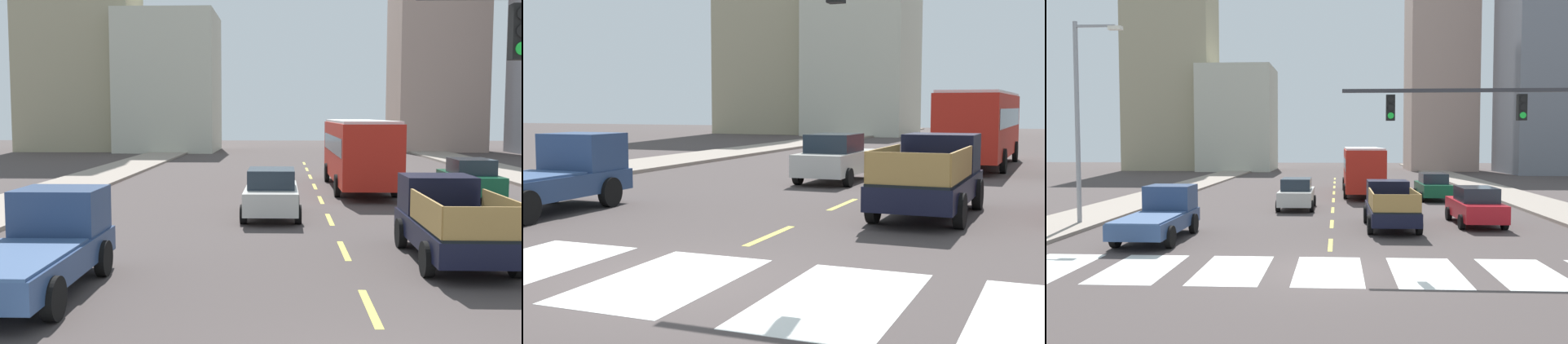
% 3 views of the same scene
% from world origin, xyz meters
% --- Properties ---
extents(ground_plane, '(160.00, 160.00, 0.00)m').
position_xyz_m(ground_plane, '(0.00, 0.00, 0.00)').
color(ground_plane, '#443C3B').
extents(sidewalk_left, '(3.59, 110.00, 0.15)m').
position_xyz_m(sidewalk_left, '(-12.07, 18.00, 0.07)').
color(sidewalk_left, gray).
rests_on(sidewalk_left, ground).
extents(crosswalk_stripe_2, '(1.95, 3.71, 0.01)m').
position_xyz_m(crosswalk_stripe_2, '(-2.79, 0.00, 0.00)').
color(crosswalk_stripe_2, white).
rests_on(crosswalk_stripe_2, ground).
extents(crosswalk_stripe_3, '(1.95, 3.71, 0.01)m').
position_xyz_m(crosswalk_stripe_3, '(0.00, 0.00, 0.00)').
color(crosswalk_stripe_3, white).
rests_on(crosswalk_stripe_3, ground).
extents(crosswalk_stripe_4, '(1.95, 3.71, 0.01)m').
position_xyz_m(crosswalk_stripe_4, '(2.79, 0.00, 0.00)').
color(crosswalk_stripe_4, white).
rests_on(crosswalk_stripe_4, ground).
extents(lane_dash_0, '(0.16, 2.40, 0.01)m').
position_xyz_m(lane_dash_0, '(0.00, 4.00, 0.00)').
color(lane_dash_0, '#E3D549').
rests_on(lane_dash_0, ground).
extents(lane_dash_1, '(0.16, 2.40, 0.01)m').
position_xyz_m(lane_dash_1, '(0.00, 9.00, 0.00)').
color(lane_dash_1, '#E3D549').
rests_on(lane_dash_1, ground).
extents(lane_dash_2, '(0.16, 2.40, 0.01)m').
position_xyz_m(lane_dash_2, '(0.00, 14.00, 0.00)').
color(lane_dash_2, '#E3D549').
rests_on(lane_dash_2, ground).
extents(lane_dash_3, '(0.16, 2.40, 0.01)m').
position_xyz_m(lane_dash_3, '(0.00, 19.00, 0.00)').
color(lane_dash_3, '#E3D549').
rests_on(lane_dash_3, ground).
extents(lane_dash_4, '(0.16, 2.40, 0.01)m').
position_xyz_m(lane_dash_4, '(0.00, 24.00, 0.00)').
color(lane_dash_4, '#E3D549').
rests_on(lane_dash_4, ground).
extents(lane_dash_5, '(0.16, 2.40, 0.01)m').
position_xyz_m(lane_dash_5, '(0.00, 29.00, 0.00)').
color(lane_dash_5, '#E3D549').
rests_on(lane_dash_5, ground).
extents(lane_dash_6, '(0.16, 2.40, 0.01)m').
position_xyz_m(lane_dash_6, '(0.00, 34.00, 0.00)').
color(lane_dash_6, '#E3D549').
rests_on(lane_dash_6, ground).
extents(lane_dash_7, '(0.16, 2.40, 0.01)m').
position_xyz_m(lane_dash_7, '(0.00, 39.00, 0.00)').
color(lane_dash_7, '#E3D549').
rests_on(lane_dash_7, ground).
extents(pickup_stakebed, '(2.18, 5.20, 1.96)m').
position_xyz_m(pickup_stakebed, '(2.56, 8.32, 0.94)').
color(pickup_stakebed, black).
rests_on(pickup_stakebed, ground).
extents(pickup_dark, '(2.18, 5.20, 1.96)m').
position_xyz_m(pickup_dark, '(-6.60, 5.11, 0.92)').
color(pickup_dark, navy).
rests_on(pickup_dark, ground).
extents(city_bus, '(2.72, 10.80, 3.32)m').
position_xyz_m(city_bus, '(2.01, 22.96, 1.95)').
color(city_bus, '#B52015').
rests_on(city_bus, ground).
extents(sedan_near_right, '(2.02, 4.40, 1.72)m').
position_xyz_m(sedan_near_right, '(-2.01, 14.39, 0.86)').
color(sedan_near_right, beige).
rests_on(sedan_near_right, ground).
extents(block_low_left, '(9.30, 9.28, 13.33)m').
position_xyz_m(block_low_left, '(-12.65, 54.77, 6.67)').
color(block_low_left, beige).
rests_on(block_low_left, ground).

